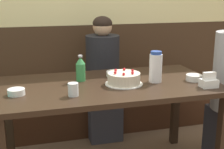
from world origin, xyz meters
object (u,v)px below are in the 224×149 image
napkin_holder (209,82)px  person_pale_blue_shirt (103,84)px  birthday_cake (124,79)px  glass_water_tall (73,89)px  bench_seat (87,110)px  water_pitcher (156,67)px  bowl_side_dish (194,78)px  soju_bottle (81,69)px  bowl_rice_small (115,74)px  bowl_soup_white (16,92)px

napkin_holder → person_pale_blue_shirt: bearing=118.8°
birthday_cake → glass_water_tall: 0.41m
bench_seat → napkin_holder: 1.38m
person_pale_blue_shirt → water_pitcher: bearing=16.8°
bowl_side_dish → person_pale_blue_shirt: size_ratio=0.10×
soju_bottle → bowl_rice_small: (0.28, 0.05, -0.07)m
bowl_rice_small → bowl_side_dish: 0.58m
napkin_holder → bowl_side_dish: bearing=94.5°
napkin_holder → bowl_side_dish: (-0.01, 0.17, -0.02)m
bowl_side_dish → bowl_soup_white: bearing=179.8°
water_pitcher → person_pale_blue_shirt: (-0.21, 0.71, -0.31)m
bowl_soup_white → bench_seat: bearing=56.0°
napkin_holder → bowl_side_dish: napkin_holder is taller
birthday_cake → water_pitcher: size_ratio=1.18×
person_pale_blue_shirt → bench_seat: bearing=-144.5°
birthday_cake → bowl_side_dish: bearing=-5.2°
birthday_cake → bowl_rice_small: (0.00, 0.22, -0.02)m
bench_seat → glass_water_tall: bearing=-105.1°
water_pitcher → bowl_soup_white: water_pitcher is taller
water_pitcher → soju_bottle: (-0.51, 0.17, -0.02)m
birthday_cake → bowl_side_dish: (0.52, -0.05, -0.02)m
bench_seat → water_pitcher: 1.12m
bench_seat → water_pitcher: water_pitcher is taller
soju_bottle → bowl_side_dish: soju_bottle is taller
birthday_cake → person_pale_blue_shirt: person_pale_blue_shirt is taller
bench_seat → person_pale_blue_shirt: size_ratio=2.27×
water_pitcher → person_pale_blue_shirt: person_pale_blue_shirt is taller
glass_water_tall → bench_seat: bearing=74.9°
water_pitcher → person_pale_blue_shirt: size_ratio=0.19×
water_pitcher → glass_water_tall: 0.64m
person_pale_blue_shirt → bowl_rice_small: bearing=-2.3°
bowl_soup_white → glass_water_tall: (0.34, -0.11, 0.02)m
napkin_holder → bowl_rice_small: (-0.53, 0.44, -0.02)m
soju_bottle → glass_water_tall: soju_bottle is taller
bench_seat → water_pitcher: bearing=-69.1°
soju_bottle → person_pale_blue_shirt: (0.30, 0.54, -0.29)m
bowl_soup_white → bowl_side_dish: bearing=-0.2°
water_pitcher → napkin_holder: (0.30, -0.22, -0.07)m
water_pitcher → glass_water_tall: (-0.61, -0.16, -0.07)m
napkin_holder → soju_bottle: bearing=154.3°
bowl_rice_small → birthday_cake: bearing=-90.8°
birthday_cake → soju_bottle: (-0.27, 0.17, 0.05)m
birthday_cake → water_pitcher: water_pitcher is taller
soju_bottle → bowl_side_dish: bearing=-15.2°
birthday_cake → soju_bottle: size_ratio=1.39×
birthday_cake → napkin_holder: 0.57m
glass_water_tall → person_pale_blue_shirt: person_pale_blue_shirt is taller
bench_seat → bowl_side_dish: (0.62, -0.92, 0.53)m
napkin_holder → bowl_soup_white: (-1.25, 0.18, -0.02)m
bowl_rice_small → bowl_soup_white: bearing=-159.8°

